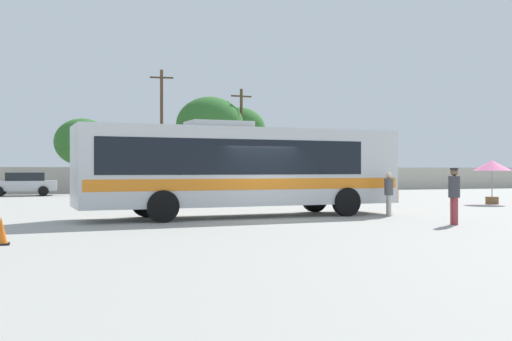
# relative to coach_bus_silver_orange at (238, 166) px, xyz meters

# --- Properties ---
(ground_plane) EXTENTS (300.00, 300.00, 0.00)m
(ground_plane) POSITION_rel_coach_bus_silver_orange_xyz_m (0.50, 8.78, -1.82)
(ground_plane) COLOR #A3A099
(perimeter_wall) EXTENTS (80.00, 0.30, 1.86)m
(perimeter_wall) POSITION_rel_coach_bus_silver_orange_xyz_m (0.50, 24.20, -0.89)
(perimeter_wall) COLOR #B2AD9E
(perimeter_wall) RESTS_ON ground_plane
(coach_bus_silver_orange) EXTENTS (11.82, 3.23, 3.40)m
(coach_bus_silver_orange) POSITION_rel_coach_bus_silver_orange_xyz_m (0.00, 0.00, 0.00)
(coach_bus_silver_orange) COLOR silver
(coach_bus_silver_orange) RESTS_ON ground_plane
(attendant_by_bus_door) EXTENTS (0.40, 0.40, 1.59)m
(attendant_by_bus_door) POSITION_rel_coach_bus_silver_orange_xyz_m (5.24, -1.55, -0.92)
(attendant_by_bus_door) COLOR #B7B2A8
(attendant_by_bus_door) RESTS_ON ground_plane
(passenger_waiting_on_apron) EXTENTS (0.39, 0.39, 1.75)m
(passenger_waiting_on_apron) POSITION_rel_coach_bus_silver_orange_xyz_m (5.32, -5.15, -0.82)
(passenger_waiting_on_apron) COLOR #99383D
(passenger_waiting_on_apron) RESTS_ON ground_plane
(vendor_umbrella_near_gate_pink) EXTENTS (1.84, 1.84, 2.15)m
(vendor_umbrella_near_gate_pink) POSITION_rel_coach_bus_silver_orange_xyz_m (14.20, 3.51, 0.01)
(vendor_umbrella_near_gate_pink) COLOR gray
(vendor_umbrella_near_gate_pink) RESTS_ON ground_plane
(parked_car_second_silver) EXTENTS (4.33, 2.09, 1.51)m
(parked_car_second_silver) POSITION_rel_coach_bus_silver_orange_xyz_m (-7.90, 21.17, -1.02)
(parked_car_second_silver) COLOR #B7BABF
(parked_car_second_silver) RESTS_ON ground_plane
(parked_car_third_dark_blue) EXTENTS (4.45, 2.18, 1.49)m
(parked_car_third_dark_blue) POSITION_rel_coach_bus_silver_orange_xyz_m (-1.91, 21.67, -1.03)
(parked_car_third_dark_blue) COLOR navy
(parked_car_third_dark_blue) RESTS_ON ground_plane
(parked_car_rightmost_red) EXTENTS (4.71, 2.24, 1.41)m
(parked_car_rightmost_red) POSITION_rel_coach_bus_silver_orange_xyz_m (5.20, 20.56, -1.06)
(parked_car_rightmost_red) COLOR red
(parked_car_rightmost_red) RESTS_ON ground_plane
(utility_pole_near) EXTENTS (1.80, 0.35, 9.43)m
(utility_pole_near) POSITION_rel_coach_bus_silver_orange_xyz_m (1.97, 25.90, 3.08)
(utility_pole_near) COLOR #4C3823
(utility_pole_near) RESTS_ON ground_plane
(utility_pole_far) EXTENTS (1.80, 0.30, 8.32)m
(utility_pole_far) POSITION_rel_coach_bus_silver_orange_xyz_m (8.67, 26.53, 2.52)
(utility_pole_far) COLOR #4C3823
(utility_pole_far) RESTS_ON ground_plane
(roadside_tree_midleft) EXTENTS (4.37, 4.37, 5.71)m
(roadside_tree_midleft) POSITION_rel_coach_bus_silver_orange_xyz_m (-3.78, 28.56, 2.03)
(roadside_tree_midleft) COLOR brown
(roadside_tree_midleft) RESTS_ON ground_plane
(roadside_tree_midright) EXTENTS (5.53, 5.53, 7.66)m
(roadside_tree_midright) POSITION_rel_coach_bus_silver_orange_xyz_m (6.19, 27.24, 3.48)
(roadside_tree_midright) COLOR brown
(roadside_tree_midright) RESTS_ON ground_plane
(roadside_tree_right) EXTENTS (4.44, 4.44, 7.03)m
(roadside_tree_right) POSITION_rel_coach_bus_silver_orange_xyz_m (9.18, 28.63, 3.30)
(roadside_tree_right) COLOR brown
(roadside_tree_right) RESTS_ON ground_plane
(traffic_cone_on_apron) EXTENTS (0.36, 0.36, 0.64)m
(traffic_cone_on_apron) POSITION_rel_coach_bus_silver_orange_xyz_m (-7.49, -5.90, -1.51)
(traffic_cone_on_apron) COLOR black
(traffic_cone_on_apron) RESTS_ON ground_plane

